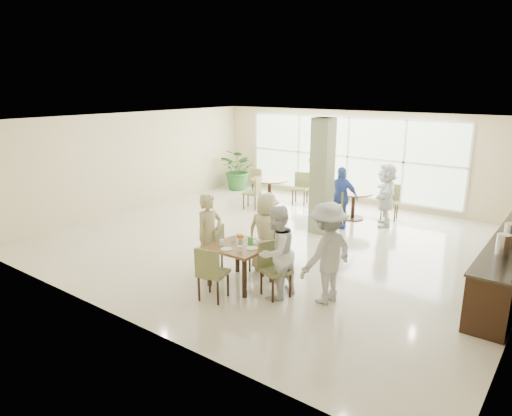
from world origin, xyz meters
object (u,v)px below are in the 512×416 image
Objects in this scene: main_table at (241,250)px; potted_plant at (239,169)px; teen_right at (276,252)px; adult_standing at (316,171)px; teen_far at (266,232)px; round_table_left at (270,184)px; teen_left at (209,236)px; teen_standing at (327,253)px; round_table_right at (353,199)px; adult_a at (340,197)px; adult_b at (386,195)px.

potted_plant is (-4.92, 6.09, 0.05)m from main_table.
adult_standing is (-2.76, 6.24, 0.16)m from teen_right.
teen_right reaches higher than teen_far.
potted_plant is at bearing 128.93° from main_table.
main_table and round_table_left have the same top height.
round_table_left is at bearing 30.13° from teen_left.
teen_standing is (6.49, -5.78, 0.15)m from potted_plant.
teen_far is (4.90, -5.26, 0.07)m from potted_plant.
teen_right is 0.84× the size of adult_standing.
adult_a is (0.05, -0.91, 0.23)m from round_table_right.
teen_standing is at bearing 11.31° from main_table.
main_table is 0.61× the size of adult_a.
teen_right is 1.03× the size of adult_a.
teen_far is at bearing -47.03° from potted_plant.
potted_plant is (-1.90, 0.87, 0.12)m from round_table_left.
adult_b is (1.41, 5.15, 0.01)m from teen_left.
main_table is 0.62× the size of teen_far.
potted_plant is at bearing 155.54° from round_table_left.
potted_plant is 5.74m from adult_b.
teen_left is 4.34m from adult_a.
main_table is at bearing -65.28° from teen_standing.
potted_plant reaches higher than main_table.
teen_left is 1.00× the size of teen_right.
potted_plant is 5.12m from adult_a.
adult_standing is at bearing -85.41° from teen_far.
teen_left is at bearing -66.22° from round_table_left.
adult_standing is at bearing -135.67° from teen_standing.
teen_far is 0.99× the size of adult_a.
teen_far is 4.31m from adult_b.
adult_b is at bearing -156.51° from teen_standing.
teen_left is at bearing -36.18° from adult_b.
teen_left is 5.34m from adult_b.
teen_far reaches higher than round_table_left.
adult_a is at bearing -142.95° from teen_standing.
teen_left is at bearing -106.50° from adult_a.
adult_standing is (-1.95, 6.20, 0.31)m from main_table.
round_table_left is 0.61× the size of adult_standing.
adult_standing reaches higher than teen_standing.
adult_a is 0.81× the size of adult_standing.
adult_a reaches higher than main_table.
main_table is 4.24m from adult_a.
round_table_left is 0.76× the size of adult_a.
teen_right is at bearing 118.20° from teen_far.
round_table_right is at bearing -165.10° from teen_right.
adult_a reaches higher than round_table_right.
main_table is at bearing -77.69° from teen_left.
round_table_left is at bearing -123.54° from teen_standing.
teen_standing is at bearing 119.15° from teen_right.
teen_far is at bearing -97.35° from adult_a.
adult_a is at bearing -21.22° from potted_plant.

